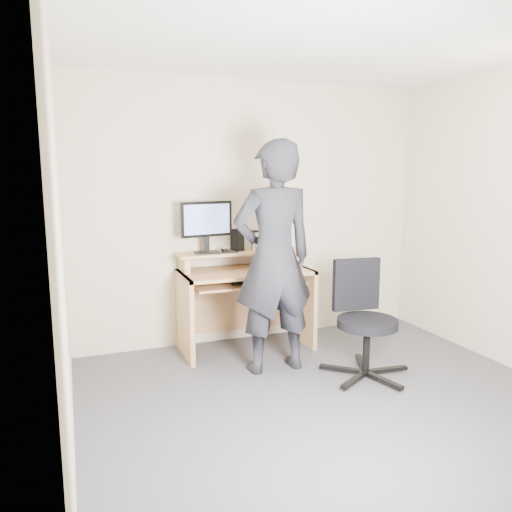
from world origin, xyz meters
TOP-DOWN VIEW (x-y plane):
  - ground at (0.00, 0.00)m, footprint 3.50×3.50m
  - back_wall at (0.00, 1.75)m, footprint 3.50×0.02m
  - ceiling at (0.00, 0.00)m, footprint 3.50×3.50m
  - desk at (-0.20, 1.53)m, footprint 1.20×0.60m
  - monitor at (-0.53, 1.57)m, footprint 0.50×0.14m
  - external_drive at (-0.21, 1.64)m, footprint 0.11×0.15m
  - travel_mug at (-0.05, 1.62)m, footprint 0.08×0.08m
  - smartphone at (0.10, 1.59)m, footprint 0.10×0.14m
  - charger at (-0.37, 1.54)m, footprint 0.05×0.05m
  - headphones at (-0.27, 1.65)m, footprint 0.18×0.18m
  - keyboard at (-0.13, 1.36)m, footprint 0.48×0.23m
  - mouse at (0.17, 1.35)m, footprint 0.11×0.08m
  - office_chair at (0.49, 0.54)m, footprint 0.71×0.73m
  - person at (-0.15, 0.89)m, footprint 0.71×0.48m

SIDE VIEW (x-z plane):
  - ground at x=0.00m, z-range 0.00..0.00m
  - office_chair at x=0.49m, z-range 0.04..0.96m
  - desk at x=-0.20m, z-range 0.09..1.00m
  - keyboard at x=-0.13m, z-range 0.65..0.68m
  - mouse at x=0.17m, z-range 0.75..0.79m
  - smartphone at x=0.10m, z-range 0.91..0.92m
  - headphones at x=-0.27m, z-range 0.89..0.95m
  - charger at x=-0.37m, z-range 0.91..0.94m
  - person at x=-0.15m, z-range 0.00..1.90m
  - travel_mug at x=-0.05m, z-range 0.91..1.08m
  - external_drive at x=-0.21m, z-range 0.91..1.11m
  - monitor at x=-0.53m, z-range 0.96..1.43m
  - back_wall at x=0.00m, z-range 0.00..2.50m
  - ceiling at x=0.00m, z-range 2.49..2.51m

